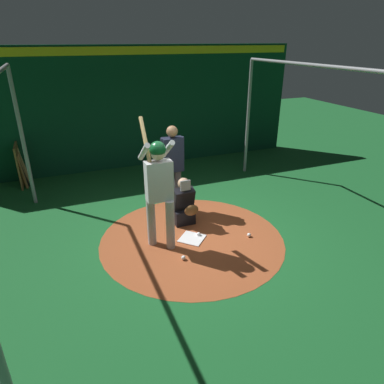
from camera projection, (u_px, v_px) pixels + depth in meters
ground_plane at (192, 239)px, 6.32m from camera, size 25.66×25.66×0.00m
dirt_circle at (192, 239)px, 6.32m from camera, size 3.36×3.36×0.01m
home_plate at (192, 238)px, 6.32m from camera, size 0.59×0.59×0.01m
batter at (159, 184)px, 5.65m from camera, size 0.68×0.49×2.23m
catcher at (184, 206)px, 6.73m from camera, size 0.58×0.40×0.97m
umpire at (173, 164)px, 7.02m from camera, size 0.23×0.49×1.82m
back_wall at (132, 108)px, 9.39m from camera, size 0.22×9.66×3.25m
cage_frame at (192, 128)px, 5.47m from camera, size 5.59×5.47×2.96m
bat_rack at (21, 164)px, 8.64m from camera, size 1.18×0.20×1.05m
baseball_0 at (249, 235)px, 6.37m from camera, size 0.07×0.07×0.07m
baseball_1 at (199, 234)px, 6.40m from camera, size 0.07×0.07×0.07m
baseball_2 at (183, 258)px, 5.71m from camera, size 0.07×0.07×0.07m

